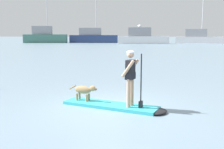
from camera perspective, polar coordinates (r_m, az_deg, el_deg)
ground_plane at (r=8.88m, az=-0.39°, el=-6.71°), size 400.00×400.00×0.00m
paddleboard at (r=8.77m, az=0.94°, el=-6.56°), size 3.44×2.01×0.10m
person_paddler at (r=8.37m, az=3.92°, el=0.06°), size 0.68×0.59×1.73m
dog at (r=9.24m, az=-5.78°, el=-3.26°), size 1.03×0.49×0.53m
moored_boat_center at (r=72.05m, az=-13.77°, el=7.68°), size 10.96×4.11×11.37m
moored_boat_starboard at (r=71.19m, az=-3.96°, el=7.76°), size 12.13×2.92×11.65m
moored_boat_port at (r=64.85m, az=6.28°, el=7.63°), size 11.64×2.59×4.38m
moored_boat_far_starboard at (r=70.08m, az=17.47°, el=7.27°), size 11.37×4.97×12.40m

